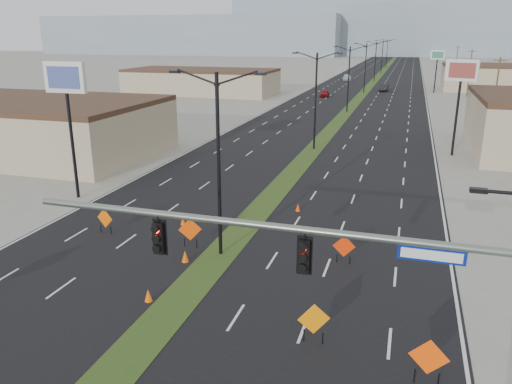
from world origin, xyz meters
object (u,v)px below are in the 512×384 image
(signal_mast, at_px, (364,277))
(car_mid, at_px, (384,88))
(streetlight_4, at_px, (375,60))
(pole_sign_east_far, at_px, (437,58))
(car_far, at_px, (347,78))
(construction_sign_1, at_px, (105,219))
(pole_sign_west, at_px, (66,88))
(streetlight_0, at_px, (219,160))
(streetlight_1, at_px, (316,98))
(car_left, at_px, (325,93))
(streetlight_6, at_px, (387,53))
(construction_sign_5, at_px, (314,320))
(streetlight_2, at_px, (349,77))
(cone_1, at_px, (148,295))
(construction_sign_4, at_px, (429,359))
(streetlight_3, at_px, (365,66))
(pole_sign_east_near, at_px, (461,78))
(construction_sign_2, at_px, (190,230))
(cone_3, at_px, (183,221))
(construction_sign_3, at_px, (344,247))
(streetlight_5, at_px, (382,56))
(cone_2, at_px, (298,207))

(signal_mast, xyz_separation_m, car_mid, (-4.73, 98.58, -4.05))
(streetlight_4, relative_size, pole_sign_east_far, 1.16)
(car_far, xyz_separation_m, construction_sign_1, (-0.76, -111.95, 0.21))
(streetlight_4, height_order, pole_sign_west, streetlight_4)
(streetlight_0, height_order, streetlight_1, same)
(car_left, height_order, pole_sign_east_far, pole_sign_east_far)
(pole_sign_west, bearing_deg, streetlight_1, 57.70)
(streetlight_6, relative_size, construction_sign_5, 5.76)
(streetlight_0, distance_m, streetlight_2, 56.00)
(pole_sign_east_far, bearing_deg, cone_1, -85.97)
(construction_sign_1, xyz_separation_m, pole_sign_west, (-6.13, 5.69, 7.22))
(construction_sign_1, bearing_deg, pole_sign_west, 149.54)
(signal_mast, relative_size, car_mid, 3.63)
(streetlight_6, distance_m, construction_sign_4, 176.54)
(signal_mast, xyz_separation_m, cone_1, (-9.88, 4.14, -4.48))
(construction_sign_5, bearing_deg, signal_mast, -80.54)
(streetlight_3, relative_size, pole_sign_east_near, 1.06)
(streetlight_4, bearing_deg, streetlight_6, 90.00)
(car_left, height_order, car_mid, car_mid)
(construction_sign_5, distance_m, cone_1, 7.98)
(car_left, relative_size, construction_sign_2, 2.15)
(streetlight_1, bearing_deg, construction_sign_2, -94.14)
(cone_1, distance_m, cone_3, 9.68)
(construction_sign_3, height_order, pole_sign_east_near, pole_sign_east_near)
(streetlight_5, height_order, construction_sign_1, streetlight_5)
(streetlight_1, bearing_deg, construction_sign_3, -76.06)
(car_mid, height_order, pole_sign_west, pole_sign_west)
(streetlight_6, distance_m, car_left, 93.21)
(cone_2, bearing_deg, streetlight_2, 93.13)
(streetlight_4, xyz_separation_m, cone_1, (-1.33, -117.86, -5.11))
(streetlight_2, height_order, streetlight_6, same)
(construction_sign_1, distance_m, cone_2, 12.89)
(construction_sign_4, relative_size, cone_2, 3.26)
(signal_mast, bearing_deg, streetlight_1, 102.69)
(car_mid, bearing_deg, pole_sign_east_far, 3.24)
(construction_sign_1, distance_m, cone_3, 4.84)
(construction_sign_1, distance_m, pole_sign_east_far, 90.79)
(car_mid, bearing_deg, streetlight_5, 97.23)
(streetlight_0, xyz_separation_m, streetlight_6, (0.00, 168.00, 0.00))
(cone_3, distance_m, pole_sign_east_far, 87.30)
(pole_sign_east_far, bearing_deg, cone_2, -84.83)
(streetlight_3, bearing_deg, car_far, 103.91)
(streetlight_4, distance_m, pole_sign_east_far, 27.34)
(car_far, distance_m, cone_1, 118.69)
(streetlight_0, xyz_separation_m, construction_sign_4, (10.84, -8.15, -4.34))
(streetlight_5, height_order, construction_sign_5, streetlight_5)
(construction_sign_4, bearing_deg, construction_sign_1, 157.35)
(car_far, bearing_deg, pole_sign_west, -99.55)
(car_far, height_order, pole_sign_east_near, pole_sign_east_near)
(cone_2, bearing_deg, pole_sign_east_near, 61.69)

